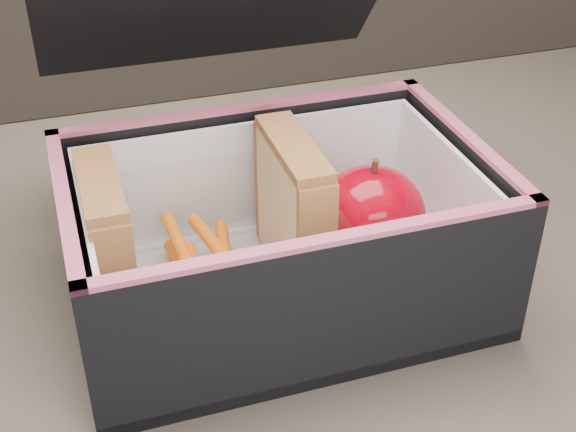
# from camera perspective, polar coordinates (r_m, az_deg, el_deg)

# --- Properties ---
(kitchen_table) EXTENTS (1.20, 0.80, 0.75)m
(kitchen_table) POSITION_cam_1_polar(r_m,az_deg,el_deg) (0.65, 4.49, -13.08)
(kitchen_table) COLOR brown
(kitchen_table) RESTS_ON ground
(lunch_bag) EXTENTS (0.29, 0.32, 0.26)m
(lunch_bag) POSITION_cam_1_polar(r_m,az_deg,el_deg) (0.57, -0.81, -0.51)
(lunch_bag) COLOR black
(lunch_bag) RESTS_ON kitchen_table
(plastic_tub) EXTENTS (0.18, 0.13, 0.07)m
(plastic_tub) POSITION_cam_1_polar(r_m,az_deg,el_deg) (0.57, -5.92, -2.30)
(plastic_tub) COLOR white
(plastic_tub) RESTS_ON lunch_bag
(sandwich_left) EXTENTS (0.03, 0.09, 0.10)m
(sandwich_left) POSITION_cam_1_polar(r_m,az_deg,el_deg) (0.56, -12.68, -1.97)
(sandwich_left) COLOR #D3B082
(sandwich_left) RESTS_ON plastic_tub
(sandwich_right) EXTENTS (0.03, 0.10, 0.11)m
(sandwich_right) POSITION_cam_1_polar(r_m,az_deg,el_deg) (0.58, 0.38, 0.51)
(sandwich_right) COLOR #D3B082
(sandwich_right) RESTS_ON plastic_tub
(carrot_sticks) EXTENTS (0.05, 0.12, 0.03)m
(carrot_sticks) POSITION_cam_1_polar(r_m,az_deg,el_deg) (0.58, -5.73, -3.89)
(carrot_sticks) COLOR orange
(carrot_sticks) RESTS_ON plastic_tub
(paper_napkin) EXTENTS (0.09, 0.10, 0.01)m
(paper_napkin) POSITION_cam_1_polar(r_m,az_deg,el_deg) (0.62, 6.02, -2.87)
(paper_napkin) COLOR white
(paper_napkin) RESTS_ON lunch_bag
(red_apple) EXTENTS (0.09, 0.09, 0.08)m
(red_apple) POSITION_cam_1_polar(r_m,az_deg,el_deg) (0.59, 5.94, 0.06)
(red_apple) COLOR maroon
(red_apple) RESTS_ON paper_napkin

